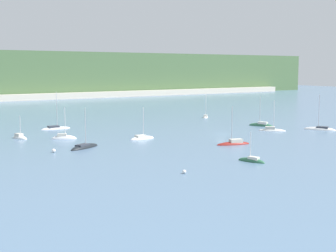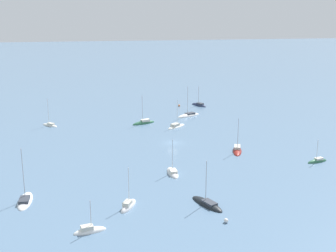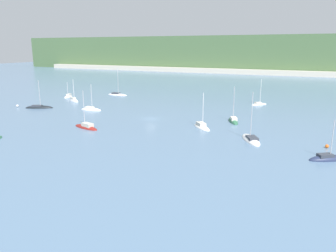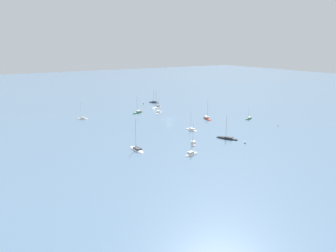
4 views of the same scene
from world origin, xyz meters
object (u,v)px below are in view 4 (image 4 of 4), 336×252
sailboat_4 (82,119)px  sailboat_9 (191,130)px  sailboat_3 (193,144)px  mooring_buoy_1 (143,103)px  sailboat_10 (191,155)px  sailboat_0 (154,103)px  mooring_buoy_0 (245,142)px  sailboat_8 (249,119)px  sailboat_7 (138,113)px  sailboat_11 (159,113)px  sailboat_2 (137,150)px  sailboat_1 (207,119)px  sailboat_5 (157,107)px  sailboat_6 (227,139)px  mooring_buoy_2 (278,125)px

sailboat_4 → sailboat_9: bearing=167.2°
sailboat_3 → mooring_buoy_1: (80.82, -22.54, 0.23)m
sailboat_9 → sailboat_10: sailboat_9 is taller
sailboat_0 → mooring_buoy_0: 90.56m
sailboat_0 → sailboat_8: (-62.23, -16.26, 0.01)m
sailboat_7 → sailboat_11: size_ratio=1.10×
sailboat_2 → sailboat_8: 67.24m
sailboat_2 → mooring_buoy_0: bearing=-110.7°
sailboat_9 → sailboat_11: size_ratio=0.97×
sailboat_1 → sailboat_8: sailboat_1 is taller
sailboat_8 → sailboat_9: bearing=-11.9°
sailboat_5 → sailboat_6: size_ratio=1.13×
sailboat_8 → sailboat_1: bearing=-48.3°
sailboat_0 → sailboat_4: (-20.52, 50.65, 0.04)m
sailboat_1 → mooring_buoy_0: 39.86m
sailboat_10 → mooring_buoy_1: size_ratio=9.36×
sailboat_5 → sailboat_4: bearing=-21.2°
sailboat_3 → sailboat_7: 59.59m
sailboat_10 → sailboat_3: bearing=36.1°
sailboat_10 → mooring_buoy_1: bearing=56.6°
sailboat_6 → mooring_buoy_1: size_ratio=13.81×
mooring_buoy_1 → mooring_buoy_2: mooring_buoy_1 is taller
sailboat_2 → sailboat_4: sailboat_2 is taller
sailboat_1 → sailboat_10: sailboat_1 is taller
sailboat_6 → sailboat_4: bearing=3.2°
sailboat_1 → sailboat_4: sailboat_1 is taller
sailboat_4 → sailboat_8: 78.84m
sailboat_8 → mooring_buoy_2: size_ratio=9.69×
sailboat_1 → sailboat_2: sailboat_2 is taller
mooring_buoy_2 → sailboat_6: bearing=96.4°
sailboat_11 → mooring_buoy_1: (26.95, -5.17, 0.21)m
sailboat_4 → mooring_buoy_2: bearing=-178.5°
mooring_buoy_0 → sailboat_1: bearing=-18.7°
mooring_buoy_0 → sailboat_5: bearing=-5.2°
sailboat_0 → sailboat_9: size_ratio=0.89×
sailboat_5 → sailboat_9: size_ratio=1.24×
sailboat_4 → sailboat_6: bearing=162.0°
sailboat_2 → sailboat_11: bearing=-37.3°
sailboat_0 → sailboat_2: sailboat_2 is taller
sailboat_1 → sailboat_8: 19.74m
sailboat_0 → sailboat_5: (-14.27, 6.42, -0.00)m
sailboat_6 → mooring_buoy_1: bearing=-32.3°
sailboat_1 → mooring_buoy_2: 32.06m
sailboat_1 → mooring_buoy_1: (51.68, 6.84, 0.20)m
sailboat_10 → mooring_buoy_2: size_ratio=9.96×
sailboat_1 → sailboat_7: (29.92, 21.45, -0.03)m
sailboat_0 → mooring_buoy_0: sailboat_0 is taller
sailboat_1 → mooring_buoy_1: 52.13m
sailboat_4 → sailboat_6: size_ratio=0.94×
sailboat_2 → sailboat_3: sailboat_2 is taller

